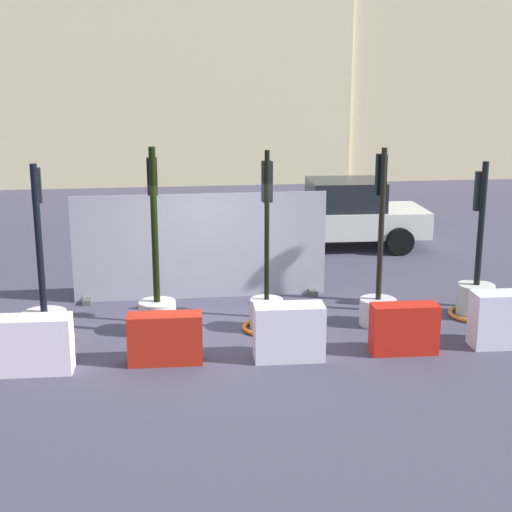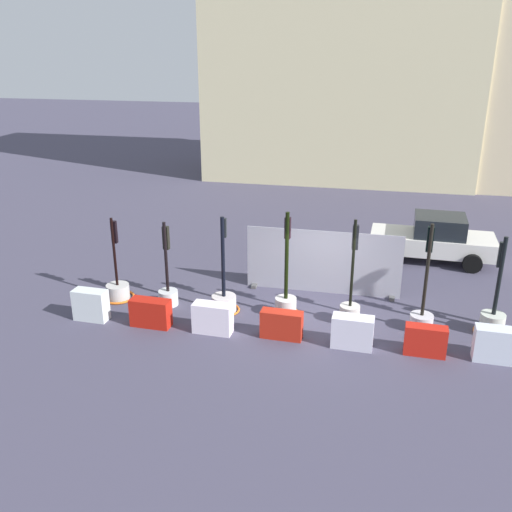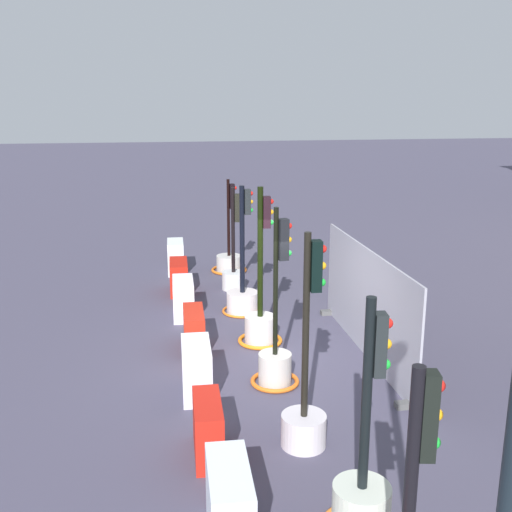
% 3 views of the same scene
% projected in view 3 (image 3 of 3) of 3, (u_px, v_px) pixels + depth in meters
% --- Properties ---
extents(ground_plane, '(120.00, 120.00, 0.00)m').
position_uv_depth(ground_plane, '(267.00, 363.00, 11.23)').
color(ground_plane, '#413E51').
extents(traffic_light_0, '(1.00, 1.00, 2.59)m').
position_uv_depth(traffic_light_0, '(229.00, 259.00, 17.14)').
color(traffic_light_0, '#B7B4B1').
rests_on(traffic_light_0, ground_plane).
extents(traffic_light_1, '(0.58, 0.58, 2.61)m').
position_uv_depth(traffic_light_1, '(234.00, 268.00, 15.47)').
color(traffic_light_1, silver).
rests_on(traffic_light_1, ground_plane).
extents(traffic_light_2, '(0.93, 0.93, 2.89)m').
position_uv_depth(traffic_light_2, '(243.00, 294.00, 13.82)').
color(traffic_light_2, beige).
rests_on(traffic_light_2, ground_plane).
extents(traffic_light_3, '(0.89, 0.89, 3.12)m').
position_uv_depth(traffic_light_3, '(261.00, 318.00, 12.08)').
color(traffic_light_3, beige).
rests_on(traffic_light_3, ground_plane).
extents(traffic_light_4, '(0.83, 0.83, 3.05)m').
position_uv_depth(traffic_light_4, '(276.00, 357.00, 10.32)').
color(traffic_light_4, '#BCB5AE').
rests_on(traffic_light_4, ground_plane).
extents(traffic_light_5, '(0.63, 0.63, 3.06)m').
position_uv_depth(traffic_light_5, '(305.00, 406.00, 8.44)').
color(traffic_light_5, silver).
rests_on(traffic_light_5, ground_plane).
extents(traffic_light_6, '(0.92, 0.92, 2.78)m').
position_uv_depth(traffic_light_6, '(362.00, 497.00, 6.73)').
color(traffic_light_6, beige).
rests_on(traffic_light_6, ground_plane).
extents(construction_barrier_0, '(0.98, 0.47, 0.90)m').
position_uv_depth(construction_barrier_0, '(176.00, 257.00, 16.98)').
color(construction_barrier_0, silver).
rests_on(construction_barrier_0, ground_plane).
extents(construction_barrier_1, '(1.13, 0.48, 0.79)m').
position_uv_depth(construction_barrier_1, '(179.00, 277.00, 15.26)').
color(construction_barrier_1, '#B71B0F').
rests_on(construction_barrier_1, ground_plane).
extents(construction_barrier_2, '(1.08, 0.49, 0.84)m').
position_uv_depth(construction_barrier_2, '(183.00, 298.00, 13.55)').
color(construction_barrier_2, white).
rests_on(construction_barrier_2, ground_plane).
extents(construction_barrier_3, '(1.13, 0.42, 0.77)m').
position_uv_depth(construction_barrier_3, '(194.00, 330.00, 11.78)').
color(construction_barrier_3, '#B32313').
rests_on(construction_barrier_3, ground_plane).
extents(construction_barrier_4, '(1.08, 0.50, 0.87)m').
position_uv_depth(construction_barrier_4, '(197.00, 369.00, 9.97)').
color(construction_barrier_4, silver).
rests_on(construction_barrier_4, ground_plane).
extents(construction_barrier_5, '(1.05, 0.41, 0.79)m').
position_uv_depth(construction_barrier_5, '(208.00, 429.00, 8.25)').
color(construction_barrier_5, red).
rests_on(construction_barrier_5, ground_plane).
extents(construction_barrier_6, '(1.14, 0.49, 0.89)m').
position_uv_depth(construction_barrier_6, '(230.00, 506.00, 6.61)').
color(construction_barrier_6, silver).
rests_on(construction_barrier_6, ground_plane).
extents(site_fence_panel, '(4.83, 0.50, 2.04)m').
position_uv_depth(site_fence_panel, '(366.00, 304.00, 11.45)').
color(site_fence_panel, '#9898A6').
rests_on(site_fence_panel, ground_plane).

